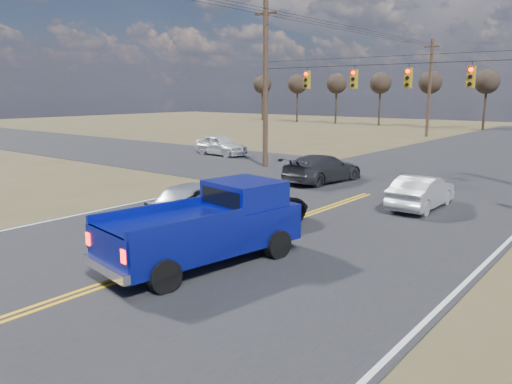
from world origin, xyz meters
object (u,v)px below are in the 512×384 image
Objects in this scene: black_suv at (241,207)px; dgrey_car_queue at (323,168)px; silver_suv at (197,201)px; cross_car_west at (221,145)px; pickup_truck at (209,226)px; white_car_queue at (422,192)px.

black_suv is 9.82m from dgrey_car_queue.
silver_suv is 1.00× the size of cross_car_west.
pickup_truck is at bearing 124.28° from black_suv.
cross_car_west is at bearing 140.95° from pickup_truck.
pickup_truck reaches higher than white_car_queue.
white_car_queue is at bearing -138.45° from silver_suv.
dgrey_car_queue is (-4.14, 12.77, -0.31)m from pickup_truck.
black_suv is 1.19× the size of cross_car_west.
white_car_queue is at bearing -107.42° from cross_car_west.
silver_suv is 0.89× the size of dgrey_car_queue.
white_car_queue is 19.58m from cross_car_west.
dgrey_car_queue is (-0.63, 9.76, -0.03)m from silver_suv.
white_car_queue is (3.73, 6.80, -0.06)m from black_suv.
pickup_truck is at bearing 129.44° from silver_suv.
cross_car_west reaches higher than dgrey_car_queue.
silver_suv is 19.27m from cross_car_west.
silver_suv is (-3.51, 3.01, -0.28)m from pickup_truck.
black_suv is at bearing 111.35° from dgrey_car_queue.
pickup_truck reaches higher than silver_suv.
silver_suv reaches higher than black_suv.
silver_suv is at bearing 15.77° from black_suv.
pickup_truck is at bearing 77.57° from white_car_queue.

